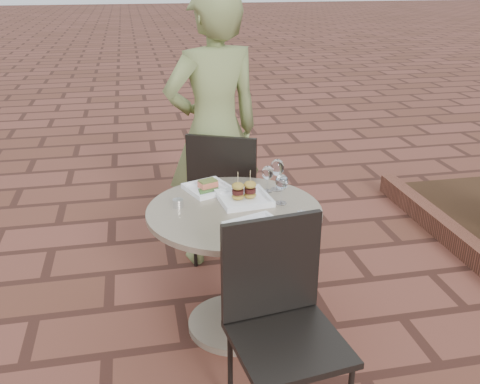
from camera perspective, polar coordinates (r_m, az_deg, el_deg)
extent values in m
plane|color=brown|center=(3.05, 2.36, -15.03)|extent=(60.00, 60.00, 0.00)
cylinder|color=gray|center=(3.10, -0.56, -13.81)|extent=(0.52, 0.52, 0.04)
cylinder|color=gray|center=(2.91, -0.58, -8.60)|extent=(0.08, 0.08, 0.70)
cylinder|color=tan|center=(2.74, -0.61, -2.07)|extent=(0.90, 0.90, 0.03)
cube|color=black|center=(3.58, -1.16, -0.51)|extent=(0.58, 0.58, 0.03)
cube|color=black|center=(3.31, -2.01, 2.13)|extent=(0.41, 0.21, 0.46)
cylinder|color=black|center=(3.81, 2.32, -2.83)|extent=(0.02, 0.02, 0.44)
cylinder|color=black|center=(3.89, -3.20, -2.30)|extent=(0.02, 0.02, 0.44)
cylinder|color=black|center=(3.48, 1.18, -5.47)|extent=(0.02, 0.02, 0.44)
cylinder|color=black|center=(3.56, -4.84, -4.82)|extent=(0.02, 0.02, 0.44)
cube|color=black|center=(2.28, 5.20, -15.79)|extent=(0.50, 0.50, 0.03)
cube|color=black|center=(2.29, 3.35, -7.96)|extent=(0.44, 0.09, 0.46)
cylinder|color=black|center=(2.51, -1.05, -18.30)|extent=(0.02, 0.02, 0.44)
cylinder|color=black|center=(2.62, 7.19, -16.36)|extent=(0.02, 0.02, 0.44)
imported|color=olive|center=(3.45, -2.79, 6.39)|extent=(0.74, 0.58, 1.79)
cube|color=white|center=(2.96, -3.42, 0.28)|extent=(0.29, 0.29, 0.01)
cube|color=#E86F52|center=(2.95, -3.44, 0.84)|extent=(0.11, 0.09, 0.03)
cube|color=#515928|center=(2.94, -3.45, 1.21)|extent=(0.11, 0.09, 0.01)
cube|color=white|center=(2.82, 0.43, -0.83)|extent=(0.28, 0.28, 0.01)
cube|color=white|center=(2.50, 1.93, -4.16)|extent=(0.32, 0.32, 0.01)
ellipsoid|color=#D5577B|center=(2.43, 1.32, -4.56)|extent=(0.05, 0.04, 0.02)
cylinder|color=white|center=(2.80, 4.40, -1.17)|extent=(0.06, 0.06, 0.00)
cylinder|color=white|center=(2.79, 4.42, -0.47)|extent=(0.01, 0.01, 0.07)
ellipsoid|color=white|center=(2.76, 4.47, 1.03)|extent=(0.07, 0.07, 0.09)
cylinder|color=white|center=(2.76, 4.47, 0.94)|extent=(0.05, 0.05, 0.04)
cylinder|color=white|center=(2.95, 2.91, 0.10)|extent=(0.05, 0.05, 0.00)
cylinder|color=white|center=(2.93, 2.92, 0.72)|extent=(0.01, 0.01, 0.07)
ellipsoid|color=white|center=(2.91, 2.95, 2.05)|extent=(0.06, 0.06, 0.08)
cylinder|color=white|center=(2.97, 3.93, 0.29)|extent=(0.06, 0.06, 0.00)
cylinder|color=white|center=(2.96, 3.95, 1.04)|extent=(0.01, 0.01, 0.08)
ellipsoid|color=white|center=(2.93, 4.00, 2.63)|extent=(0.08, 0.08, 0.10)
cylinder|color=silver|center=(2.76, -6.62, -1.19)|extent=(0.07, 0.07, 0.04)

